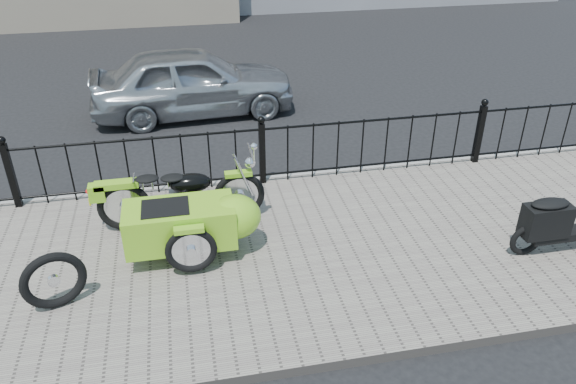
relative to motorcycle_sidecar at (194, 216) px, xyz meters
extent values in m
plane|color=black|center=(1.08, 0.23, -0.59)|extent=(120.00, 120.00, 0.00)
cube|color=slate|center=(1.08, -0.27, -0.53)|extent=(30.00, 3.80, 0.12)
cube|color=gray|center=(1.08, 1.67, -0.53)|extent=(30.00, 0.10, 0.12)
cylinder|color=black|center=(1.08, 1.53, 0.40)|extent=(14.00, 0.04, 0.04)
cylinder|color=black|center=(1.08, 1.53, -0.35)|extent=(14.00, 0.04, 0.04)
cube|color=black|center=(-2.42, 1.53, 0.01)|extent=(0.09, 0.09, 0.96)
sphere|color=black|center=(-2.42, 1.53, 0.55)|extent=(0.11, 0.11, 0.11)
cube|color=black|center=(1.08, 1.53, 0.01)|extent=(0.09, 0.09, 0.96)
sphere|color=black|center=(1.08, 1.53, 0.55)|extent=(0.11, 0.11, 0.11)
cube|color=black|center=(4.58, 1.53, 0.01)|extent=(0.09, 0.09, 0.96)
sphere|color=black|center=(4.58, 1.53, 0.55)|extent=(0.11, 0.11, 0.11)
torus|color=black|center=(0.62, 0.61, -0.13)|extent=(0.69, 0.09, 0.69)
torus|color=black|center=(-0.88, 0.61, -0.13)|extent=(0.69, 0.09, 0.69)
torus|color=black|center=(-0.08, -0.53, -0.13)|extent=(0.60, 0.08, 0.60)
cube|color=gray|center=(-0.13, 0.61, -0.11)|extent=(0.34, 0.22, 0.24)
cylinder|color=black|center=(-0.13, 0.61, -0.18)|extent=(1.40, 0.04, 0.04)
ellipsoid|color=black|center=(-0.01, 0.61, 0.13)|extent=(0.54, 0.29, 0.26)
cylinder|color=silver|center=(0.80, 0.61, 0.49)|extent=(0.03, 0.56, 0.03)
cylinder|color=silver|center=(0.68, 0.61, 0.18)|extent=(0.25, 0.04, 0.59)
sphere|color=silver|center=(0.78, 0.61, 0.35)|extent=(0.15, 0.15, 0.15)
cube|color=#81C721|center=(0.62, 0.61, 0.20)|extent=(0.36, 0.12, 0.06)
cube|color=#81C721|center=(-0.93, 0.61, 0.21)|extent=(0.55, 0.16, 0.08)
ellipsoid|color=black|center=(-0.23, 0.61, 0.23)|extent=(0.31, 0.22, 0.08)
ellipsoid|color=black|center=(-0.55, 0.61, 0.25)|extent=(0.31, 0.22, 0.08)
sphere|color=red|center=(-1.28, 0.61, 0.15)|extent=(0.07, 0.07, 0.07)
cube|color=yellow|center=(-1.30, 0.71, -0.03)|extent=(0.02, 0.14, 0.10)
cube|color=#81C721|center=(-0.18, -0.14, 0.00)|extent=(1.30, 0.62, 0.50)
ellipsoid|color=#81C721|center=(0.47, -0.14, 0.02)|extent=(0.65, 0.60, 0.54)
cube|color=black|center=(-0.33, -0.14, 0.23)|extent=(0.55, 0.43, 0.06)
cube|color=#81C721|center=(-0.08, -0.53, 0.16)|extent=(0.34, 0.11, 0.06)
torus|color=black|center=(3.95, -0.93, -0.26)|extent=(0.42, 0.07, 0.42)
cube|color=black|center=(4.52, -0.93, -0.25)|extent=(1.04, 0.23, 0.10)
cube|color=black|center=(4.16, -0.93, -0.01)|extent=(0.57, 0.27, 0.41)
ellipsoid|color=black|center=(4.16, -0.93, 0.23)|extent=(0.48, 0.24, 0.09)
torus|color=black|center=(-1.54, -0.79, -0.13)|extent=(0.68, 0.33, 0.69)
imported|color=#AEB1B5|center=(0.25, 4.83, 0.07)|extent=(4.01, 1.82, 1.34)
camera|label=1|loc=(-0.03, -5.89, 3.68)|focal=35.00mm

